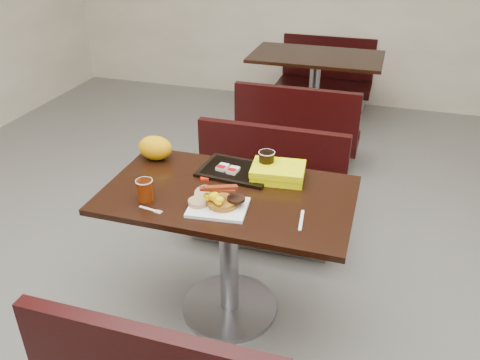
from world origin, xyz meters
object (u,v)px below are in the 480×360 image
(table_far, at_px, (314,94))
(pancake_stack, at_px, (223,202))
(bench_far_s, at_px, (299,122))
(tray, at_px, (236,170))
(clamshell, at_px, (278,172))
(paper_bag, at_px, (155,148))
(fork, at_px, (147,209))
(platter, at_px, (218,207))
(hashbrown_sleeve_left, at_px, (223,167))
(coffee_cup_near, at_px, (145,190))
(coffee_cup_far, at_px, (266,161))
(knife, at_px, (301,220))
(hashbrown_sleeve_right, at_px, (233,170))
(bench_far_n, at_px, (325,75))
(bench_near_n, at_px, (263,192))
(table_near, at_px, (229,254))
(bench_near_s, at_px, (175,360))

(table_far, distance_m, pancake_stack, 2.77)
(bench_far_s, bearing_deg, tray, -90.80)
(clamshell, height_order, paper_bag, paper_bag)
(paper_bag, bearing_deg, fork, -69.03)
(platter, bearing_deg, bench_far_s, 84.17)
(hashbrown_sleeve_left, bearing_deg, tray, 23.54)
(coffee_cup_near, relative_size, clamshell, 0.39)
(coffee_cup_far, bearing_deg, hashbrown_sleeve_left, -168.60)
(coffee_cup_near, distance_m, knife, 0.73)
(coffee_cup_near, relative_size, hashbrown_sleeve_right, 1.52)
(bench_far_n, height_order, pancake_stack, pancake_stack)
(coffee_cup_far, bearing_deg, pancake_stack, -105.69)
(fork, height_order, clamshell, clamshell)
(pancake_stack, relative_size, fork, 1.15)
(table_far, relative_size, tray, 3.26)
(coffee_cup_near, xyz_separation_m, hashbrown_sleeve_right, (0.32, 0.35, -0.03))
(pancake_stack, xyz_separation_m, coffee_cup_far, (0.11, 0.38, 0.04))
(table_far, relative_size, hashbrown_sleeve_left, 17.84)
(coffee_cup_near, xyz_separation_m, clamshell, (0.54, 0.38, -0.02))
(fork, height_order, hashbrown_sleeve_right, hashbrown_sleeve_right)
(clamshell, bearing_deg, hashbrown_sleeve_right, -178.58)
(coffee_cup_near, distance_m, hashbrown_sleeve_right, 0.48)
(bench_near_n, bearing_deg, tray, -92.75)
(fork, distance_m, paper_bag, 0.52)
(platter, xyz_separation_m, hashbrown_sleeve_left, (-0.10, 0.35, 0.02))
(tray, bearing_deg, hashbrown_sleeve_right, -98.48)
(bench_far_s, height_order, tray, tray)
(tray, bearing_deg, coffee_cup_far, 14.70)
(table_near, height_order, coffee_cup_far, coffee_cup_far)
(bench_far_n, xyz_separation_m, paper_bag, (-0.49, -3.07, 0.46))
(bench_far_s, xyz_separation_m, hashbrown_sleeve_right, (-0.03, -1.73, 0.42))
(hashbrown_sleeve_left, bearing_deg, bench_far_s, 95.58)
(coffee_cup_near, height_order, hashbrown_sleeve_left, coffee_cup_near)
(bench_far_n, bearing_deg, tray, -90.44)
(table_near, xyz_separation_m, coffee_cup_far, (0.13, 0.23, 0.45))
(bench_far_n, bearing_deg, hashbrown_sleeve_right, -90.58)
(platter, xyz_separation_m, fork, (-0.31, -0.10, -0.01))
(fork, relative_size, paper_bag, 0.64)
(table_near, xyz_separation_m, hashbrown_sleeve_right, (-0.03, 0.17, 0.40))
(table_near, relative_size, fork, 10.00)
(knife, distance_m, hashbrown_sleeve_right, 0.52)
(table_near, relative_size, coffee_cup_far, 11.24)
(coffee_cup_near, height_order, coffee_cup_far, coffee_cup_far)
(bench_near_n, xyz_separation_m, knife, (0.38, -0.84, 0.39))
(table_near, xyz_separation_m, bench_far_n, (0.00, 3.30, -0.02))
(coffee_cup_near, relative_size, tray, 0.28)
(bench_far_s, xyz_separation_m, tray, (-0.02, -1.69, 0.40))
(bench_near_n, height_order, coffee_cup_far, coffee_cup_far)
(bench_near_s, xyz_separation_m, bench_near_n, (0.00, 1.40, 0.00))
(hashbrown_sleeve_left, bearing_deg, bench_near_s, -75.36)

